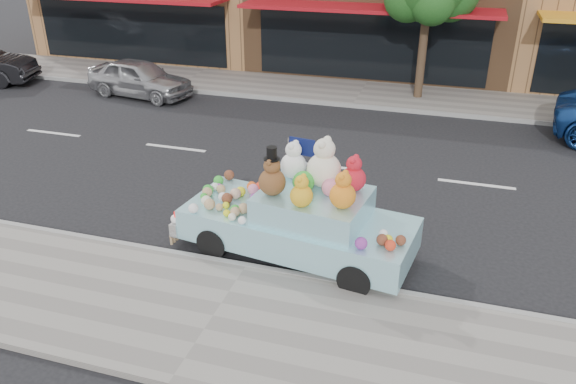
% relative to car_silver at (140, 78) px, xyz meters
% --- Properties ---
extents(ground, '(120.00, 120.00, 0.00)m').
position_rel_car_silver_xyz_m(ground, '(7.43, -4.10, -0.65)').
color(ground, black).
rests_on(ground, ground).
extents(near_sidewalk, '(60.00, 3.00, 0.12)m').
position_rel_car_silver_xyz_m(near_sidewalk, '(7.43, -10.60, -0.59)').
color(near_sidewalk, gray).
rests_on(near_sidewalk, ground).
extents(far_sidewalk, '(60.00, 3.00, 0.12)m').
position_rel_car_silver_xyz_m(far_sidewalk, '(7.43, 2.40, -0.59)').
color(far_sidewalk, gray).
rests_on(far_sidewalk, ground).
extents(near_kerb, '(60.00, 0.12, 0.13)m').
position_rel_car_silver_xyz_m(near_kerb, '(7.43, -9.10, -0.59)').
color(near_kerb, gray).
rests_on(near_kerb, ground).
extents(far_kerb, '(60.00, 0.12, 0.13)m').
position_rel_car_silver_xyz_m(far_kerb, '(7.43, 0.90, -0.59)').
color(far_kerb, gray).
rests_on(far_kerb, ground).
extents(car_silver, '(4.03, 2.12, 1.31)m').
position_rel_car_silver_xyz_m(car_silver, '(0.00, 0.00, 0.00)').
color(car_silver, '#A1A2A6').
rests_on(car_silver, ground).
extents(art_car, '(4.68, 2.33, 2.28)m').
position_rel_car_silver_xyz_m(art_car, '(8.19, -8.27, 0.16)').
color(art_car, black).
rests_on(art_car, ground).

